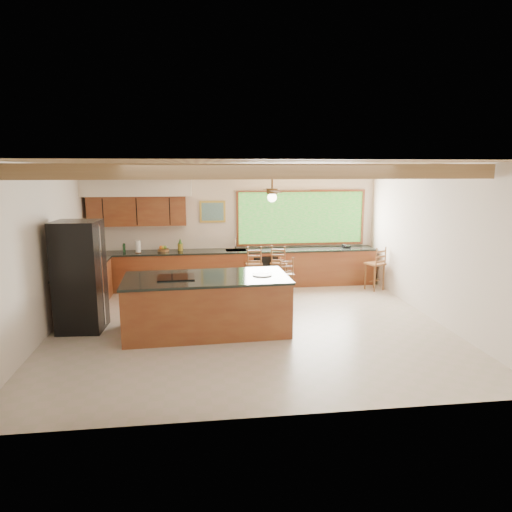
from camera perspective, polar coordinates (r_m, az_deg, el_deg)
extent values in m
plane|color=#B8A899|center=(8.70, -0.83, -8.61)|extent=(7.20, 7.20, 0.00)
cube|color=beige|center=(11.52, -2.69, 3.87)|extent=(7.20, 0.04, 3.00)
cube|color=beige|center=(5.18, 3.21, -4.84)|extent=(7.20, 0.04, 3.00)
cube|color=beige|center=(8.69, -25.16, 0.56)|extent=(0.04, 6.50, 3.00)
cube|color=beige|center=(9.43, 21.45, 1.56)|extent=(0.04, 6.50, 3.00)
cube|color=#A18250|center=(8.20, -0.89, 11.56)|extent=(7.20, 6.50, 0.04)
cube|color=olive|center=(6.62, 0.69, 10.52)|extent=(7.10, 0.15, 0.22)
cube|color=olive|center=(8.70, -1.26, 10.60)|extent=(7.10, 0.15, 0.22)
cube|color=olive|center=(10.49, -2.32, 10.64)|extent=(7.10, 0.15, 0.22)
cube|color=brown|center=(11.35, -14.59, 5.46)|extent=(2.30, 0.35, 0.70)
cube|color=white|center=(11.24, -14.78, 8.47)|extent=(2.60, 0.50, 0.48)
cylinder|color=#FFEABF|center=(11.36, -18.25, 7.14)|extent=(0.10, 0.10, 0.01)
cylinder|color=#FFEABF|center=(11.18, -11.14, 7.43)|extent=(0.10, 0.10, 0.01)
cube|color=#60AE3E|center=(11.73, 5.65, 4.79)|extent=(3.20, 0.04, 1.30)
cube|color=gold|center=(11.43, -5.45, 5.54)|extent=(0.64, 0.03, 0.54)
cube|color=#437963|center=(11.41, -5.45, 5.53)|extent=(0.54, 0.01, 0.44)
cube|color=brown|center=(11.37, -2.50, -1.65)|extent=(7.00, 0.65, 0.88)
cube|color=black|center=(11.28, -2.52, 0.64)|extent=(7.04, 0.69, 0.04)
cube|color=brown|center=(10.09, -20.53, -3.96)|extent=(0.65, 2.35, 0.88)
cube|color=black|center=(9.99, -20.71, -1.40)|extent=(0.69, 2.39, 0.04)
cube|color=black|center=(11.13, 1.24, -2.01)|extent=(0.60, 0.02, 0.78)
cube|color=silver|center=(11.28, -2.52, 0.66)|extent=(0.50, 0.38, 0.03)
cylinder|color=silver|center=(11.45, -2.61, 1.65)|extent=(0.03, 0.03, 0.30)
cylinder|color=silver|center=(11.33, -2.57, 2.22)|extent=(0.03, 0.20, 0.03)
cylinder|color=white|center=(11.24, -14.53, 1.13)|extent=(0.12, 0.12, 0.29)
cylinder|color=#183C1B|center=(11.51, -16.15, 1.03)|extent=(0.06, 0.06, 0.20)
cylinder|color=#183C1B|center=(11.46, -16.20, 0.92)|extent=(0.05, 0.05, 0.18)
cube|color=black|center=(11.80, 11.21, 1.21)|extent=(0.21, 0.17, 0.09)
cube|color=brown|center=(8.28, -6.16, -6.16)|extent=(2.91, 1.43, 0.97)
cube|color=black|center=(8.15, -6.23, -2.75)|extent=(2.96, 1.48, 0.04)
cube|color=black|center=(8.13, -9.96, -2.65)|extent=(0.66, 0.53, 0.02)
cylinder|color=white|center=(8.22, 0.78, -2.36)|extent=(0.35, 0.35, 0.02)
cube|color=black|center=(8.78, -21.17, -2.38)|extent=(0.83, 0.81, 2.00)
cube|color=silver|center=(8.70, -18.69, -2.34)|extent=(0.02, 0.06, 1.84)
cube|color=brown|center=(10.91, -0.32, -0.94)|extent=(0.40, 0.40, 0.04)
cylinder|color=brown|center=(10.82, -1.04, -2.92)|extent=(0.04, 0.04, 0.65)
cylinder|color=brown|center=(10.86, 0.60, -2.87)|extent=(0.04, 0.04, 0.65)
cylinder|color=brown|center=(11.12, -1.22, -2.54)|extent=(0.04, 0.04, 0.65)
cylinder|color=brown|center=(11.16, 0.38, -2.49)|extent=(0.04, 0.04, 0.65)
cube|color=brown|center=(10.20, 3.71, -2.21)|extent=(0.37, 0.37, 0.04)
cylinder|color=brown|center=(10.12, 3.06, -4.11)|extent=(0.03, 0.03, 0.58)
cylinder|color=brown|center=(10.17, 4.61, -4.05)|extent=(0.03, 0.03, 0.58)
cylinder|color=brown|center=(10.38, 2.78, -3.72)|extent=(0.03, 0.03, 0.58)
cylinder|color=brown|center=(10.43, 4.30, -3.66)|extent=(0.03, 0.03, 0.58)
cube|color=brown|center=(11.00, 2.98, -0.84)|extent=(0.52, 0.52, 0.04)
cylinder|color=brown|center=(10.90, 2.30, -2.81)|extent=(0.04, 0.04, 0.65)
cylinder|color=brown|center=(10.96, 3.92, -2.75)|extent=(0.04, 0.04, 0.65)
cylinder|color=brown|center=(11.20, 2.03, -2.43)|extent=(0.04, 0.04, 0.65)
cylinder|color=brown|center=(11.26, 3.61, -2.38)|extent=(0.04, 0.04, 0.65)
cube|color=brown|center=(11.36, 14.66, -0.94)|extent=(0.51, 0.51, 0.04)
cylinder|color=brown|center=(11.24, 14.15, -2.78)|extent=(0.04, 0.04, 0.63)
cylinder|color=brown|center=(11.35, 15.57, -2.72)|extent=(0.04, 0.04, 0.63)
cylinder|color=brown|center=(11.51, 13.60, -2.43)|extent=(0.04, 0.04, 0.63)
cylinder|color=brown|center=(11.62, 15.00, -2.38)|extent=(0.04, 0.04, 0.63)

